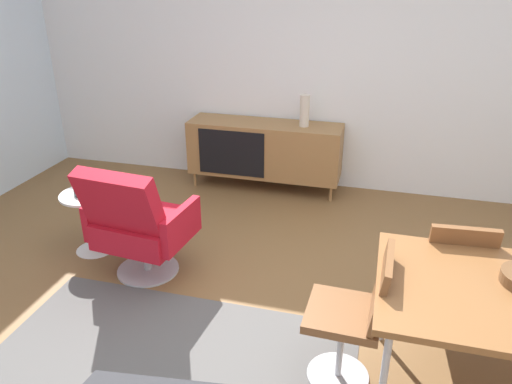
{
  "coord_description": "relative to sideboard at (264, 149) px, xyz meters",
  "views": [
    {
      "loc": [
        0.67,
        -2.45,
        2.17
      ],
      "look_at": [
        -0.06,
        0.28,
        0.88
      ],
      "focal_mm": 34.39,
      "sensor_mm": 36.0,
      "label": 1
    }
  ],
  "objects": [
    {
      "name": "dining_chair_back_left",
      "position": [
        1.69,
        -1.98,
        0.03
      ],
      "size": [
        0.43,
        0.45,
        0.86
      ],
      "color": "brown",
      "rests_on": "ground_plane"
    },
    {
      "name": "fruit_bowl",
      "position": [
        -1.06,
        -1.64,
        0.12
      ],
      "size": [
        0.2,
        0.2,
        0.11
      ],
      "color": "#262628",
      "rests_on": "side_table_round"
    },
    {
      "name": "vase_cobalt",
      "position": [
        0.41,
        0.0,
        0.44
      ],
      "size": [
        0.1,
        0.1,
        0.32
      ],
      "color": "beige",
      "rests_on": "sideboard"
    },
    {
      "name": "dining_chair_near_window",
      "position": [
        1.15,
        -2.54,
        0.03
      ],
      "size": [
        0.43,
        0.41,
        0.86
      ],
      "color": "brown",
      "rests_on": "ground_plane"
    },
    {
      "name": "lounge_chair_red",
      "position": [
        -0.49,
        -1.89,
        0.03
      ],
      "size": [
        0.77,
        0.71,
        0.95
      ],
      "color": "red",
      "rests_on": "ground_plane"
    },
    {
      "name": "sideboard",
      "position": [
        0.0,
        0.0,
        0.0
      ],
      "size": [
        1.6,
        0.45,
        0.72
      ],
      "color": "olive",
      "rests_on": "ground_plane"
    },
    {
      "name": "side_table_round",
      "position": [
        -1.06,
        -1.64,
        -0.12
      ],
      "size": [
        0.44,
        0.44,
        0.52
      ],
      "color": "white",
      "rests_on": "ground_plane"
    },
    {
      "name": "wall_back",
      "position": [
        0.52,
        0.3,
        0.96
      ],
      "size": [
        6.8,
        0.12,
        2.8
      ],
      "primitive_type": "cube",
      "color": "white",
      "rests_on": "ground_plane"
    },
    {
      "name": "ground_plane",
      "position": [
        0.52,
        -2.3,
        -0.44
      ],
      "size": [
        8.32,
        8.32,
        0.0
      ],
      "primitive_type": "plane",
      "color": "brown"
    }
  ]
}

